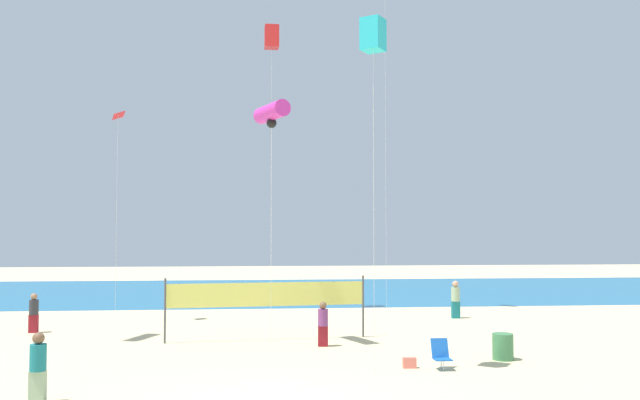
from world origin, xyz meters
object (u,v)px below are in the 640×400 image
at_px(beachgoer_sage_shirt, 456,298).
at_px(beachgoer_charcoal_shirt, 34,312).
at_px(beach_handbag, 409,363).
at_px(kite_cyan_box, 373,35).
at_px(kite_red_box, 272,37).
at_px(kite_red_diamond, 117,117).
at_px(folding_beach_chair, 441,353).
at_px(beachgoer_plum_shirt, 323,322).
at_px(volleyball_net, 267,297).
at_px(kite_magenta_tube, 272,113).
at_px(trash_barrel, 503,347).
at_px(beachgoer_teal_shirt, 38,365).

bearing_deg(beachgoer_sage_shirt, beachgoer_charcoal_shirt, 111.16).
bearing_deg(beach_handbag, kite_cyan_box, -150.27).
distance_m(kite_red_box, kite_red_diamond, 9.46).
distance_m(folding_beach_chair, beach_handbag, 0.99).
xyz_separation_m(beachgoer_sage_shirt, kite_red_box, (-8.72, 3.67, 13.42)).
height_order(beachgoer_plum_shirt, beach_handbag, beachgoer_plum_shirt).
relative_size(folding_beach_chair, volleyball_net, 0.12).
bearing_deg(beachgoer_charcoal_shirt, kite_cyan_box, -130.01).
relative_size(kite_magenta_tube, kite_cyan_box, 0.84).
bearing_deg(trash_barrel, kite_red_diamond, 146.25).
relative_size(volleyball_net, beach_handbag, 19.04).
xyz_separation_m(volleyball_net, kite_red_box, (0.24, 9.00, 12.74)).
relative_size(beach_handbag, kite_red_box, 0.03).
bearing_deg(volleyball_net, kite_red_box, 88.48).
relative_size(beachgoer_charcoal_shirt, kite_red_box, 0.11).
distance_m(beachgoer_charcoal_shirt, beachgoer_plum_shirt, 12.19).
distance_m(beachgoer_sage_shirt, folding_beach_chair, 11.55).
relative_size(beachgoer_charcoal_shirt, kite_cyan_box, 0.15).
height_order(beach_handbag, kite_red_diamond, kite_red_diamond).
relative_size(beachgoer_plum_shirt, kite_cyan_box, 0.15).
bearing_deg(kite_magenta_tube, beach_handbag, -45.66).
distance_m(beachgoer_teal_shirt, kite_red_box, 22.86).
bearing_deg(kite_red_diamond, beachgoer_charcoal_shirt, -134.42).
bearing_deg(beachgoer_teal_shirt, kite_cyan_box, 12.44).
bearing_deg(beachgoer_plum_shirt, beachgoer_sage_shirt, -92.80).
relative_size(beachgoer_plum_shirt, volleyball_net, 0.21).
bearing_deg(beachgoer_teal_shirt, beachgoer_charcoal_shirt, 105.85).
bearing_deg(folding_beach_chair, beach_handbag, 150.43).
xyz_separation_m(beachgoer_plum_shirt, kite_red_box, (-1.77, 10.51, 13.51)).
xyz_separation_m(beachgoer_teal_shirt, kite_cyan_box, (8.67, 2.48, 9.08)).
height_order(beachgoer_sage_shirt, volleyball_net, volleyball_net).
height_order(beachgoer_charcoal_shirt, kite_magenta_tube, kite_magenta_tube).
bearing_deg(folding_beach_chair, trash_barrel, 9.28).
height_order(folding_beach_chair, volleyball_net, volleyball_net).
height_order(beachgoer_sage_shirt, kite_red_diamond, kite_red_diamond).
distance_m(beachgoer_charcoal_shirt, kite_red_diamond, 9.28).
xyz_separation_m(beachgoer_teal_shirt, beach_handbag, (9.86, 3.16, -0.75)).
distance_m(beachgoer_plum_shirt, kite_red_diamond, 14.02).
relative_size(folding_beach_chair, kite_magenta_tube, 0.10).
relative_size(beachgoer_sage_shirt, volleyball_net, 0.23).
bearing_deg(trash_barrel, beachgoer_teal_shirt, -162.52).
xyz_separation_m(beachgoer_plum_shirt, kite_red_diamond, (-8.87, 6.76, 8.50)).
xyz_separation_m(beachgoer_charcoal_shirt, folding_beach_chair, (14.70, -8.16, -0.39)).
xyz_separation_m(beachgoer_charcoal_shirt, kite_red_diamond, (2.62, 2.67, 8.50)).
bearing_deg(beachgoer_charcoal_shirt, beach_handbag, -125.54).
bearing_deg(kite_magenta_tube, kite_cyan_box, -59.04).
bearing_deg(kite_red_box, beach_handbag, -74.24).
relative_size(trash_barrel, kite_magenta_tube, 0.09).
bearing_deg(folding_beach_chair, kite_red_diamond, 120.87).
xyz_separation_m(beachgoer_plum_shirt, folding_beach_chair, (3.21, -4.07, -0.39)).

